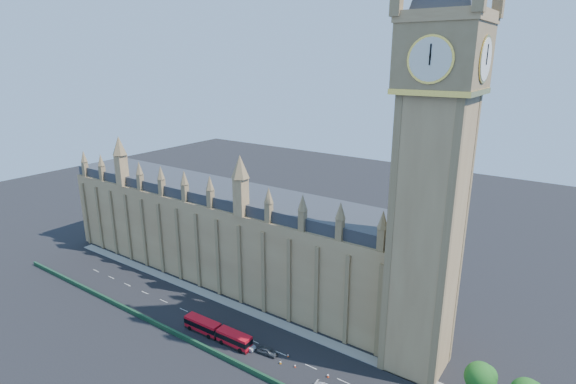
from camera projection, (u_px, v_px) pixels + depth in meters
The scene contains 13 objects.
ground at pixel (241, 335), 108.31m from camera, with size 400.00×400.00×0.00m, color black.
palace_westminster at pixel (224, 232), 135.37m from camera, with size 120.00×20.00×28.00m.
elizabeth_tower at pixel (438, 113), 82.80m from camera, with size 20.59×20.59×105.00m.
bridge_parapet at pixel (215, 352), 101.08m from camera, with size 160.00×0.60×1.20m, color #1E4C2D.
kerb_north at pixel (265, 317), 115.74m from camera, with size 160.00×3.00×0.16m, color gray.
tree_east_near at pixel (482, 377), 85.87m from camera, with size 6.00×6.00×8.50m.
red_bus at pixel (217, 332), 106.85m from camera, with size 19.47×3.47×3.30m.
car_grey at pixel (267, 351), 101.16m from camera, with size 1.92×4.78×1.63m, color #3E4246.
car_silver at pixel (245, 345), 103.27m from camera, with size 1.70×4.89×1.61m, color #A0A3A7.
cone_a at pixel (288, 355), 100.48m from camera, with size 0.41×0.41×0.65m.
cone_b at pixel (295, 366), 97.10m from camera, with size 0.48×0.48×0.64m.
cone_c at pixel (328, 376), 94.00m from camera, with size 0.54×0.54×0.78m.
cone_d at pixel (280, 362), 98.15m from camera, with size 0.49×0.49×0.72m.
Camera 1 is at (63.26, -70.33, 64.16)m, focal length 28.00 mm.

